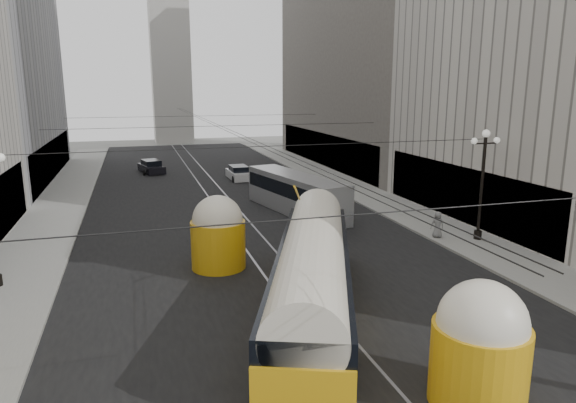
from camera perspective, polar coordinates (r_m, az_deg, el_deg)
road at (r=40.42m, az=-7.29°, el=-0.13°), size 20.00×85.00×0.02m
sidewalk_left at (r=43.70m, az=-23.79°, el=-0.06°), size 4.00×72.00×0.15m
sidewalk_right at (r=47.05m, az=6.55°, el=1.78°), size 4.00×72.00×0.15m
rail_left at (r=40.31m, az=-8.34°, el=-0.20°), size 0.12×85.00×0.04m
rail_right at (r=40.55m, az=-6.24°, el=-0.07°), size 0.12×85.00×0.04m
building_right_far at (r=60.92m, az=9.59°, el=19.48°), size 12.60×32.60×32.60m
distant_tower at (r=86.88m, az=-13.02°, el=16.35°), size 6.00×6.00×31.36m
lamppost_right_mid at (r=31.33m, az=20.79°, el=2.41°), size 1.86×0.44×6.37m
catenary at (r=38.58m, az=-7.10°, el=8.11°), size 25.00×72.00×0.23m
streetcar at (r=20.04m, az=2.76°, el=-7.92°), size 7.93×16.06×3.74m
city_bus at (r=36.60m, az=0.87°, el=1.04°), size 4.58×11.19×2.76m
sedan_white_far at (r=50.37m, az=-5.50°, el=3.15°), size 1.89×4.34×1.35m
sedan_dark_far at (r=55.88m, az=-14.94°, el=3.72°), size 2.79×4.66×1.38m
pedestrian_sidewalk_right at (r=31.49m, az=16.27°, el=-2.47°), size 0.84×0.61×1.56m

